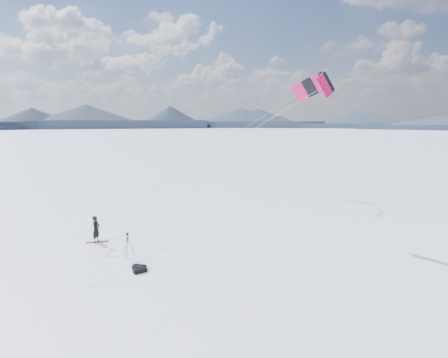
{
  "coord_description": "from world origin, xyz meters",
  "views": [
    {
      "loc": [
        6.57,
        -21.47,
        8.51
      ],
      "look_at": [
        6.64,
        4.0,
        4.35
      ],
      "focal_mm": 30.0,
      "sensor_mm": 36.0,
      "label": 1
    }
  ],
  "objects_px": {
    "snowkiter": "(97,242)",
    "gear_bag_a": "(140,270)",
    "snowboard": "(98,242)",
    "gear_bag_b": "(139,267)",
    "tripod": "(128,242)"
  },
  "relations": [
    {
      "from": "gear_bag_b",
      "to": "tripod",
      "type": "bearing_deg",
      "value": 132.42
    },
    {
      "from": "snowkiter",
      "to": "snowboard",
      "type": "xyz_separation_m",
      "value": [
        0.05,
        -0.02,
        0.02
      ]
    },
    {
      "from": "snowkiter",
      "to": "gear_bag_a",
      "type": "height_order",
      "value": "snowkiter"
    },
    {
      "from": "snowboard",
      "to": "gear_bag_b",
      "type": "xyz_separation_m",
      "value": [
        3.96,
        -4.79,
        0.13
      ]
    },
    {
      "from": "snowkiter",
      "to": "snowboard",
      "type": "height_order",
      "value": "snowkiter"
    },
    {
      "from": "gear_bag_a",
      "to": "snowboard",
      "type": "bearing_deg",
      "value": 93.28
    },
    {
      "from": "tripod",
      "to": "gear_bag_a",
      "type": "height_order",
      "value": "tripod"
    },
    {
      "from": "gear_bag_a",
      "to": "tripod",
      "type": "bearing_deg",
      "value": 82.47
    },
    {
      "from": "snowkiter",
      "to": "gear_bag_b",
      "type": "distance_m",
      "value": 6.26
    },
    {
      "from": "snowboard",
      "to": "gear_bag_b",
      "type": "relative_size",
      "value": 1.84
    },
    {
      "from": "snowkiter",
      "to": "gear_bag_a",
      "type": "relative_size",
      "value": 2.37
    },
    {
      "from": "snowkiter",
      "to": "gear_bag_a",
      "type": "distance_m",
      "value": 6.65
    },
    {
      "from": "gear_bag_a",
      "to": "gear_bag_b",
      "type": "distance_m",
      "value": 0.42
    },
    {
      "from": "snowboard",
      "to": "gear_bag_a",
      "type": "height_order",
      "value": "gear_bag_a"
    },
    {
      "from": "snowboard",
      "to": "tripod",
      "type": "xyz_separation_m",
      "value": [
        2.83,
        -2.78,
        0.97
      ]
    }
  ]
}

